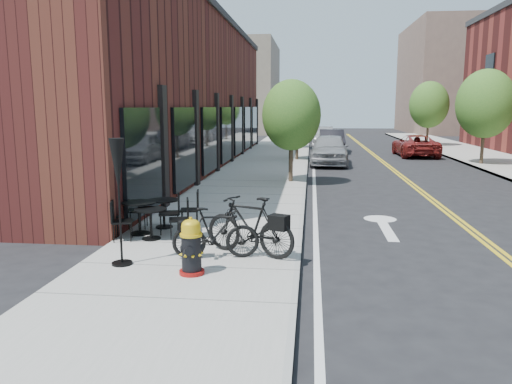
{
  "coord_description": "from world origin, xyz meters",
  "views": [
    {
      "loc": [
        0.16,
        -9.83,
        2.92
      ],
      "look_at": [
        -1.08,
        1.3,
        1.0
      ],
      "focal_mm": 35.0,
      "sensor_mm": 36.0,
      "label": 1
    }
  ],
  "objects": [
    {
      "name": "fire_hydrant",
      "position": [
        -1.82,
        -1.89,
        0.59
      ],
      "size": [
        0.56,
        0.56,
        0.98
      ],
      "rotation": [
        0.0,
        0.0,
        0.39
      ],
      "color": "maroon",
      "rests_on": "sidewalk_near"
    },
    {
      "name": "tree_far_c",
      "position": [
        8.6,
        28.0,
        3.06
      ],
      "size": [
        2.8,
        2.8,
        4.62
      ],
      "color": "#382B1E",
      "rests_on": "sidewalk_far"
    },
    {
      "name": "bg_building_left",
      "position": [
        -8.0,
        48.0,
        5.0
      ],
      "size": [
        8.0,
        14.0,
        10.0
      ],
      "primitive_type": "cube",
      "color": "#726656",
      "rests_on": "ground"
    },
    {
      "name": "parked_car_c",
      "position": [
        1.22,
        29.92,
        0.68
      ],
      "size": [
        2.13,
        4.78,
        1.36
      ],
      "primitive_type": "imported",
      "rotation": [
        0.0,
        0.0,
        0.05
      ],
      "color": "#ADAEB2",
      "rests_on": "ground"
    },
    {
      "name": "tree_near_d",
      "position": [
        -0.6,
        33.0,
        2.79
      ],
      "size": [
        2.4,
        2.4,
        4.11
      ],
      "color": "#382B1E",
      "rests_on": "sidewalk_near"
    },
    {
      "name": "bistro_set_c",
      "position": [
        -3.24,
        1.27,
        0.56
      ],
      "size": [
        1.65,
        0.81,
        0.87
      ],
      "rotation": [
        0.0,
        0.0,
        0.18
      ],
      "color": "black",
      "rests_on": "sidewalk_near"
    },
    {
      "name": "bicycle_right",
      "position": [
        -1.57,
        -0.98,
        0.61
      ],
      "size": [
        1.68,
        0.77,
        0.97
      ],
      "primitive_type": "imported",
      "rotation": [
        0.0,
        0.0,
        1.77
      ],
      "color": "black",
      "rests_on": "sidewalk_near"
    },
    {
      "name": "bistro_set_b",
      "position": [
        -3.6,
        0.61,
        0.6
      ],
      "size": [
        1.8,
        0.94,
        0.95
      ],
      "rotation": [
        0.0,
        0.0,
        0.28
      ],
      "color": "black",
      "rests_on": "sidewalk_near"
    },
    {
      "name": "bg_building_right",
      "position": [
        16.0,
        50.0,
        6.0
      ],
      "size": [
        10.0,
        16.0,
        12.0
      ],
      "primitive_type": "cube",
      "color": "brown",
      "rests_on": "ground"
    },
    {
      "name": "building_near",
      "position": [
        -6.5,
        14.0,
        3.5
      ],
      "size": [
        5.0,
        28.0,
        7.0
      ],
      "primitive_type": "cube",
      "color": "#3E1514",
      "rests_on": "ground"
    },
    {
      "name": "tree_far_b",
      "position": [
        8.6,
        16.0,
        3.06
      ],
      "size": [
        2.8,
        2.8,
        4.62
      ],
      "color": "#382B1E",
      "rests_on": "sidewalk_far"
    },
    {
      "name": "tree_near_a",
      "position": [
        -0.6,
        9.0,
        2.6
      ],
      "size": [
        2.2,
        2.2,
        3.81
      ],
      "color": "#382B1E",
      "rests_on": "sidewalk_near"
    },
    {
      "name": "ground",
      "position": [
        0.0,
        0.0,
        0.0
      ],
      "size": [
        120.0,
        120.0,
        0.0
      ],
      "primitive_type": "plane",
      "color": "black",
      "rests_on": "ground"
    },
    {
      "name": "patio_umbrella",
      "position": [
        -3.19,
        -1.52,
        1.74
      ],
      "size": [
        0.37,
        0.37,
        2.26
      ],
      "color": "black",
      "rests_on": "sidewalk_near"
    },
    {
      "name": "parked_car_a",
      "position": [
        1.07,
        15.69,
        0.79
      ],
      "size": [
        2.05,
        4.68,
        1.57
      ],
      "primitive_type": "imported",
      "rotation": [
        0.0,
        0.0,
        -0.04
      ],
      "color": "gray",
      "rests_on": "ground"
    },
    {
      "name": "sidewalk_near",
      "position": [
        -2.0,
        10.0,
        0.06
      ],
      "size": [
        4.0,
        70.0,
        0.12
      ],
      "primitive_type": "cube",
      "color": "#9E9B93",
      "rests_on": "ground"
    },
    {
      "name": "parked_car_far",
      "position": [
        6.3,
        20.66,
        0.64
      ],
      "size": [
        2.22,
        4.67,
        1.29
      ],
      "primitive_type": "imported",
      "rotation": [
        0.0,
        0.0,
        3.16
      ],
      "color": "maroon",
      "rests_on": "ground"
    },
    {
      "name": "parked_car_b",
      "position": [
        1.47,
        22.96,
        0.73
      ],
      "size": [
        1.58,
        4.43,
        1.45
      ],
      "primitive_type": "imported",
      "rotation": [
        0.0,
        0.0,
        0.01
      ],
      "color": "black",
      "rests_on": "ground"
    },
    {
      "name": "tree_near_c",
      "position": [
        -0.6,
        25.0,
        2.53
      ],
      "size": [
        2.1,
        2.1,
        3.67
      ],
      "color": "#382B1E",
      "rests_on": "sidewalk_near"
    },
    {
      "name": "bicycle_left",
      "position": [
        -0.98,
        -0.69,
        0.69
      ],
      "size": [
        1.96,
        1.27,
        1.15
      ],
      "primitive_type": "imported",
      "rotation": [
        0.0,
        0.0,
        -1.99
      ],
      "color": "black",
      "rests_on": "sidewalk_near"
    },
    {
      "name": "tree_near_b",
      "position": [
        -0.6,
        17.0,
        2.71
      ],
      "size": [
        2.3,
        2.3,
        3.98
      ],
      "color": "#382B1E",
      "rests_on": "sidewalk_near"
    },
    {
      "name": "bistro_set_a",
      "position": [
        -3.21,
        0.22,
        0.55
      ],
      "size": [
        1.63,
        0.85,
        0.86
      ],
      "rotation": [
        0.0,
        0.0,
        0.27
      ],
      "color": "black",
      "rests_on": "sidewalk_near"
    }
  ]
}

